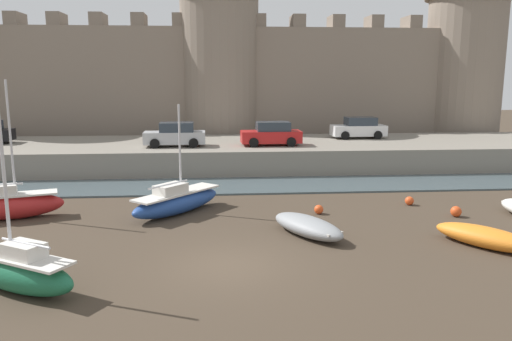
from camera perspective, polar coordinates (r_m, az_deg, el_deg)
name	(u,v)px	position (r m, az deg, el deg)	size (l,w,h in m)	color
ground_plane	(230,265)	(17.27, -3.01, -10.75)	(160.00, 160.00, 0.00)	#423528
water_channel	(224,186)	(29.27, -3.69, -1.76)	(80.00, 4.50, 0.10)	#47565B
quay_road	(222,154)	(36.26, -3.89, 1.91)	(56.55, 10.00, 1.70)	gray
castle	(220,75)	(44.86, -4.13, 10.78)	(52.14, 7.59, 17.21)	gray
sailboat_near_channel_left	(10,205)	(25.00, -26.25, -3.51)	(4.62, 2.48, 6.22)	red
rowboat_midflat_centre	(485,237)	(20.73, 24.73, -6.89)	(3.32, 3.79, 0.78)	orange
sailboat_foreground_centre	(177,201)	(23.67, -9.04, -3.46)	(4.50, 4.90, 5.09)	#234793
rowboat_midflat_right	(308,226)	(20.30, 5.91, -6.30)	(3.15, 3.99, 0.78)	gray
sailboat_near_channel_right	(18,270)	(16.64, -25.52, -10.27)	(4.33, 3.23, 5.70)	#1E6B47
mooring_buoy_near_shore	(409,201)	(26.13, 17.13, -3.33)	(0.44, 0.44, 0.44)	#E04C1E
mooring_buoy_near_channel	(456,211)	(24.68, 21.89, -4.37)	(0.49, 0.49, 0.49)	#E04C1E
mooring_buoy_mid_mud	(319,209)	(23.56, 7.19, -4.44)	(0.43, 0.43, 0.43)	#E04C1E
car_quay_centre_east	(359,128)	(39.26, 11.67, 4.77)	(4.15, 1.98, 1.62)	silver
car_quay_west	(271,134)	(34.32, 1.78, 4.18)	(4.15, 1.98, 1.62)	red
car_quay_east	(175,135)	(34.23, -9.22, 4.04)	(4.15, 1.98, 1.62)	#B2B5B7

